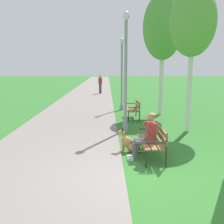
# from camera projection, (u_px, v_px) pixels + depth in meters

# --- Properties ---
(ground_plane) EXTENTS (120.00, 120.00, 0.00)m
(ground_plane) POSITION_uv_depth(u_px,v_px,m) (142.00, 176.00, 5.84)
(ground_plane) COLOR #33752D
(paved_path) EXTENTS (3.87, 60.00, 0.04)m
(paved_path) POSITION_uv_depth(u_px,v_px,m) (93.00, 88.00, 29.43)
(paved_path) COLOR gray
(paved_path) RESTS_ON ground
(park_bench_near) EXTENTS (0.55, 1.50, 0.85)m
(park_bench_near) POSITION_uv_depth(u_px,v_px,m) (154.00, 139.00, 6.96)
(park_bench_near) COLOR olive
(park_bench_near) RESTS_ON ground
(park_bench_mid) EXTENTS (0.55, 1.50, 0.85)m
(park_bench_mid) POSITION_uv_depth(u_px,v_px,m) (134.00, 108.00, 12.15)
(park_bench_mid) COLOR olive
(park_bench_mid) RESTS_ON ground
(person_seated_on_near_bench) EXTENTS (0.74, 0.49, 1.25)m
(person_seated_on_near_bench) POSITION_uv_depth(u_px,v_px,m) (147.00, 134.00, 6.83)
(person_seated_on_near_bench) COLOR #4C4C51
(person_seated_on_near_bench) RESTS_ON ground
(dog_shepherd) EXTENTS (0.83, 0.36, 0.71)m
(dog_shepherd) POSITION_uv_depth(u_px,v_px,m) (129.00, 143.00, 7.46)
(dog_shepherd) COLOR #B27F47
(dog_shepherd) RESTS_ON ground
(lamp_post_near) EXTENTS (0.24, 0.24, 4.33)m
(lamp_post_near) POSITION_uv_depth(u_px,v_px,m) (126.00, 71.00, 9.51)
(lamp_post_near) COLOR gray
(lamp_post_near) RESTS_ON ground
(lamp_post_mid) EXTENTS (0.24, 0.24, 3.93)m
(lamp_post_mid) POSITION_uv_depth(u_px,v_px,m) (122.00, 73.00, 14.39)
(lamp_post_mid) COLOR gray
(lamp_post_mid) RESTS_ON ground
(birch_tree_second) EXTENTS (1.62, 1.68, 5.21)m
(birch_tree_second) POSITION_uv_depth(u_px,v_px,m) (193.00, 22.00, 9.21)
(birch_tree_second) COLOR silver
(birch_tree_second) RESTS_ON ground
(birch_tree_third) EXTENTS (1.92, 1.98, 5.87)m
(birch_tree_third) POSITION_uv_depth(u_px,v_px,m) (163.00, 28.00, 12.60)
(birch_tree_third) COLOR silver
(birch_tree_third) RESTS_ON ground
(pedestrian_distant) EXTENTS (0.32, 0.22, 1.65)m
(pedestrian_distant) POSITION_uv_depth(u_px,v_px,m) (100.00, 84.00, 23.05)
(pedestrian_distant) COLOR #383842
(pedestrian_distant) RESTS_ON ground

